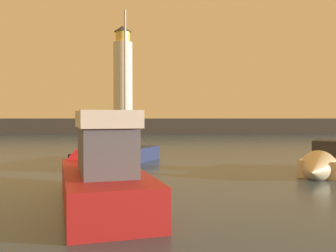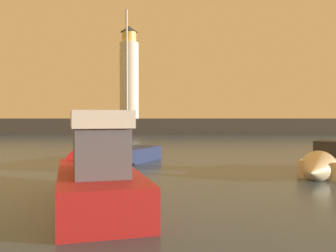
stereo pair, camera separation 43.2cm
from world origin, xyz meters
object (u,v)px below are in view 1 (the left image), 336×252
lighthouse (123,75)px  sailboat_moored (119,156)px  motorboat_0 (323,164)px  motorboat_2 (99,173)px

lighthouse → sailboat_moored: bearing=-84.8°
motorboat_0 → sailboat_moored: (-9.64, 4.12, -0.01)m
lighthouse → sailboat_moored: (3.33, -36.53, -8.61)m
motorboat_0 → motorboat_2: bearing=-153.3°
motorboat_2 → sailboat_moored: 8.83m
lighthouse → motorboat_0: (12.97, -40.65, -8.59)m
lighthouse → motorboat_2: 46.23m
lighthouse → motorboat_0: lighthouse is taller
lighthouse → motorboat_2: lighthouse is taller
lighthouse → motorboat_2: bearing=-85.4°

